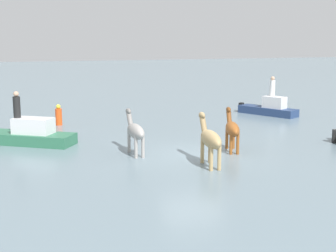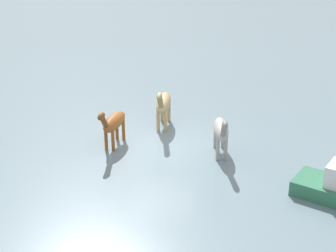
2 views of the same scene
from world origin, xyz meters
name	(u,v)px [view 2 (image 2 of 2)]	position (x,y,z in m)	size (l,w,h in m)	color
ground_plane	(163,144)	(0.00, 0.00, 0.00)	(147.93, 147.93, 0.00)	slate
horse_mid_herd	(114,123)	(0.23, -1.86, 0.96)	(2.25, 0.91, 1.74)	brown
horse_rear_stallion	(221,130)	(0.75, 2.20, 0.98)	(2.29, 0.63, 1.78)	#9E9993
horse_dun_straggler	(163,103)	(-1.78, -0.10, 1.04)	(2.43, 0.67, 1.89)	tan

